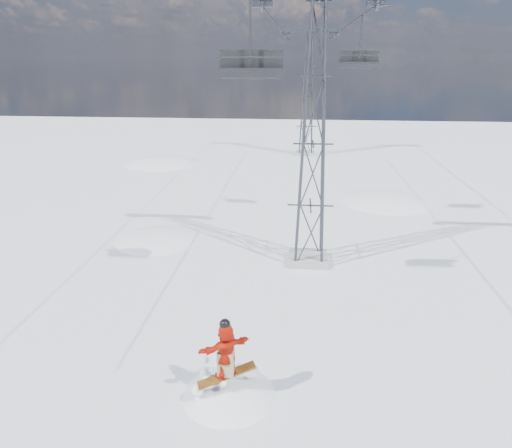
% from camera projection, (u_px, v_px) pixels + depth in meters
% --- Properties ---
extents(ground, '(120.00, 120.00, 0.00)m').
position_uv_depth(ground, '(285.00, 370.00, 13.88)').
color(ground, white).
rests_on(ground, ground).
extents(snow_terrain, '(39.00, 37.00, 22.00)m').
position_uv_depth(snow_terrain, '(234.00, 297.00, 37.46)').
color(snow_terrain, white).
rests_on(snow_terrain, ground).
extents(lift_tower_near, '(5.20, 1.80, 11.43)m').
position_uv_depth(lift_tower_near, '(313.00, 145.00, 19.41)').
color(lift_tower_near, '#999999').
rests_on(lift_tower_near, ground).
extents(lift_tower_far, '(5.20, 1.80, 11.43)m').
position_uv_depth(lift_tower_far, '(307.00, 97.00, 42.78)').
color(lift_tower_far, '#999999').
rests_on(lift_tower_far, ground).
extents(haul_cables, '(4.46, 51.00, 0.06)m').
position_uv_depth(haul_cables, '(313.00, 25.00, 28.31)').
color(haul_cables, black).
rests_on(haul_cables, ground).
extents(snowboarder_jump, '(4.40, 4.40, 6.57)m').
position_uv_depth(snowboarder_jump, '(230.00, 440.00, 13.44)').
color(snowboarder_jump, white).
rests_on(snowboarder_jump, ground).
extents(lift_chair_near, '(2.04, 0.59, 2.54)m').
position_uv_depth(lift_chair_near, '(250.00, 62.00, 14.38)').
color(lift_chair_near, black).
rests_on(lift_chair_near, ground).
extents(lift_chair_mid, '(1.94, 0.56, 2.40)m').
position_uv_depth(lift_chair_mid, '(359.00, 58.00, 22.43)').
color(lift_chair_mid, black).
rests_on(lift_chair_mid, ground).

